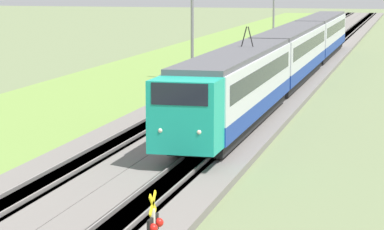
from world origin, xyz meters
TOP-DOWN VIEW (x-y plane):
  - ballast_main at (50.00, 0.00)m, footprint 240.00×4.40m
  - ballast_adjacent at (50.00, -4.43)m, footprint 240.00×4.40m
  - track_main at (50.00, 0.00)m, footprint 240.00×1.57m
  - track_adjacent at (50.00, -4.43)m, footprint 240.00×1.57m
  - grass_verge at (50.00, 6.97)m, footprint 240.00×12.88m
  - passenger_train at (47.03, -4.43)m, footprint 63.80×2.83m
  - catenary_mast_mid at (46.87, 2.89)m, footprint 0.22×2.56m
  - catenary_mast_far at (86.16, 2.88)m, footprint 0.22×2.56m

SIDE VIEW (x-z plane):
  - grass_verge at x=50.00m, z-range 0.00..0.12m
  - ballast_main at x=50.00m, z-range 0.00..0.30m
  - ballast_adjacent at x=50.00m, z-range 0.00..0.30m
  - track_main at x=50.00m, z-range -0.07..0.38m
  - track_adjacent at x=50.00m, z-range -0.07..0.38m
  - passenger_train at x=47.03m, z-range -0.16..5.04m
  - catenary_mast_far at x=86.16m, z-range 0.14..7.96m
  - catenary_mast_mid at x=46.87m, z-range 0.14..8.14m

